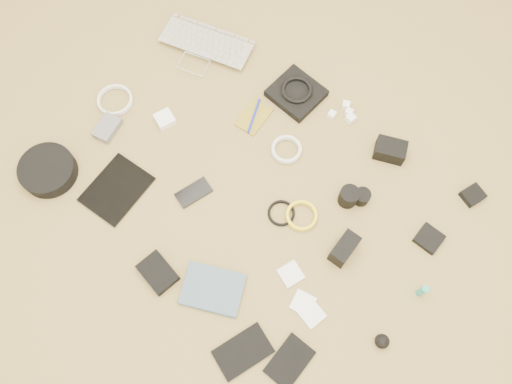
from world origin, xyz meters
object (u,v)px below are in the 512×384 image
Objects in this scene: tablet at (117,189)px; paperback at (207,311)px; dslr_camera at (390,150)px; laptop at (201,53)px; phone at (194,193)px; headphone_case at (48,170)px.

paperback is (0.54, -0.13, 0.00)m from tablet.
dslr_camera is 0.55× the size of paperback.
dslr_camera reaches higher than laptop.
phone is at bearing -151.53° from dslr_camera.
headphone_case reaches higher than paperback.
laptop is at bearing 164.22° from dslr_camera.
headphone_case reaches higher than laptop.
laptop is 0.85m from dslr_camera.
tablet and phone have the same top height.
dslr_camera is (0.85, 0.10, 0.02)m from laptop.
headphone_case is at bearing -112.37° from laptop.
laptop reaches higher than paperback.
tablet is at bearing -92.58° from laptop.
laptop reaches higher than tablet.
tablet is at bearing -126.37° from phone.
phone is 0.54m from headphone_case.
tablet is 1.16× the size of paperback.
tablet is 0.56m from paperback.
dslr_camera is at bearing 43.26° from tablet.
laptop is 2.95× the size of phone.
tablet is at bearing -155.66° from dslr_camera.
headphone_case is 1.02× the size of paperback.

